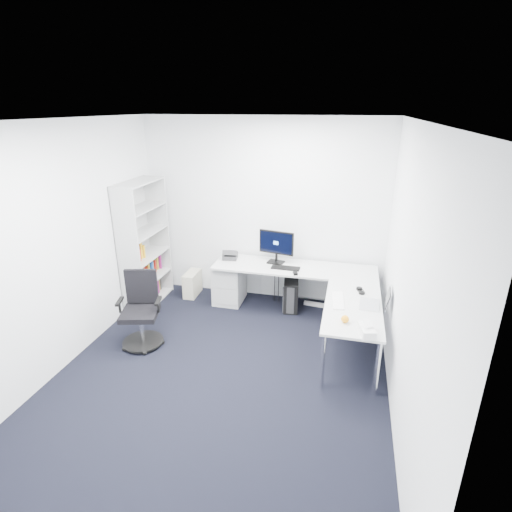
% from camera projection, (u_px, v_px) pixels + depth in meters
% --- Properties ---
extents(ground, '(4.20, 4.20, 0.00)m').
position_uv_depth(ground, '(221.00, 375.00, 4.46)').
color(ground, black).
extents(ceiling, '(4.20, 4.20, 0.00)m').
position_uv_depth(ceiling, '(211.00, 120.00, 3.50)').
color(ceiling, white).
extents(wall_back, '(3.60, 0.02, 2.70)m').
position_uv_depth(wall_back, '(263.00, 212.00, 5.89)').
color(wall_back, white).
rests_on(wall_back, ground).
extents(wall_front, '(3.60, 0.02, 2.70)m').
position_uv_depth(wall_front, '(85.00, 408.00, 2.07)').
color(wall_front, white).
rests_on(wall_front, ground).
extents(wall_left, '(0.02, 4.20, 2.70)m').
position_uv_depth(wall_left, '(61.00, 249.00, 4.37)').
color(wall_left, white).
rests_on(wall_left, ground).
extents(wall_right, '(0.02, 4.20, 2.70)m').
position_uv_depth(wall_right, '(407.00, 280.00, 3.58)').
color(wall_right, white).
rests_on(wall_right, ground).
extents(l_desk, '(2.30, 1.29, 0.67)m').
position_uv_depth(l_desk, '(290.00, 298.00, 5.49)').
color(l_desk, silver).
rests_on(l_desk, ground).
extents(drawer_pedestal, '(0.41, 0.51, 0.63)m').
position_uv_depth(drawer_pedestal, '(229.00, 282.00, 6.05)').
color(drawer_pedestal, silver).
rests_on(drawer_pedestal, ground).
extents(bookshelf, '(0.36, 0.92, 1.85)m').
position_uv_depth(bookshelf, '(144.00, 244.00, 5.80)').
color(bookshelf, '#B4B7B7').
rests_on(bookshelf, ground).
extents(task_chair, '(0.64, 0.64, 0.93)m').
position_uv_depth(task_chair, '(140.00, 311.00, 4.86)').
color(task_chair, black).
rests_on(task_chair, ground).
extents(black_pc_tower, '(0.27, 0.49, 0.45)m').
position_uv_depth(black_pc_tower, '(291.00, 294.00, 5.87)').
color(black_pc_tower, black).
rests_on(black_pc_tower, ground).
extents(beige_pc_tower, '(0.19, 0.40, 0.38)m').
position_uv_depth(beige_pc_tower, '(192.00, 284.00, 6.28)').
color(beige_pc_tower, '#BDB9A0').
rests_on(beige_pc_tower, ground).
extents(power_strip, '(0.39, 0.11, 0.04)m').
position_uv_depth(power_strip, '(317.00, 305.00, 5.98)').
color(power_strip, white).
rests_on(power_strip, ground).
extents(monitor, '(0.54, 0.26, 0.50)m').
position_uv_depth(monitor, '(276.00, 247.00, 5.72)').
color(monitor, black).
rests_on(monitor, l_desk).
extents(black_keyboard, '(0.40, 0.15, 0.02)m').
position_uv_depth(black_keyboard, '(286.00, 268.00, 5.61)').
color(black_keyboard, black).
rests_on(black_keyboard, l_desk).
extents(mouse, '(0.09, 0.11, 0.03)m').
position_uv_depth(mouse, '(295.00, 273.00, 5.42)').
color(mouse, black).
rests_on(mouse, l_desk).
extents(desk_phone, '(0.24, 0.24, 0.15)m').
position_uv_depth(desk_phone, '(230.00, 254.00, 5.94)').
color(desk_phone, '#2B2B2D').
rests_on(desk_phone, l_desk).
extents(laptop, '(0.34, 0.33, 0.23)m').
position_uv_depth(laptop, '(370.00, 296.00, 4.54)').
color(laptop, silver).
rests_on(laptop, l_desk).
extents(white_keyboard, '(0.17, 0.46, 0.02)m').
position_uv_depth(white_keyboard, '(338.00, 300.00, 4.68)').
color(white_keyboard, white).
rests_on(white_keyboard, l_desk).
extents(headphones, '(0.15, 0.20, 0.05)m').
position_uv_depth(headphones, '(361.00, 290.00, 4.91)').
color(headphones, black).
rests_on(headphones, l_desk).
extents(orange_fruit, '(0.08, 0.08, 0.08)m').
position_uv_depth(orange_fruit, '(345.00, 319.00, 4.20)').
color(orange_fruit, orange).
rests_on(orange_fruit, l_desk).
extents(tissue_box, '(0.19, 0.27, 0.09)m').
position_uv_depth(tissue_box, '(367.00, 330.00, 3.99)').
color(tissue_box, white).
rests_on(tissue_box, l_desk).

